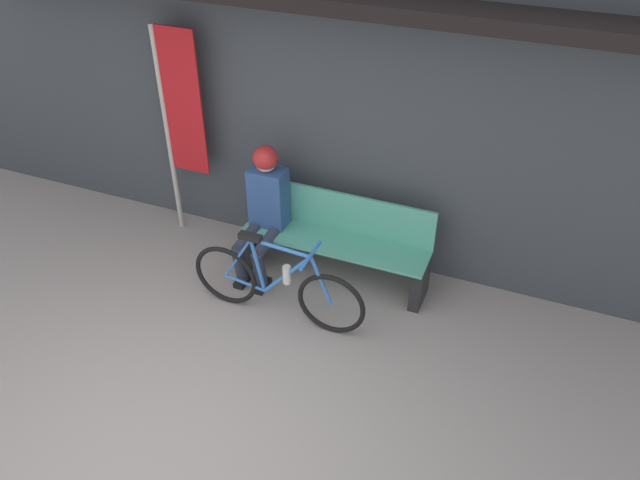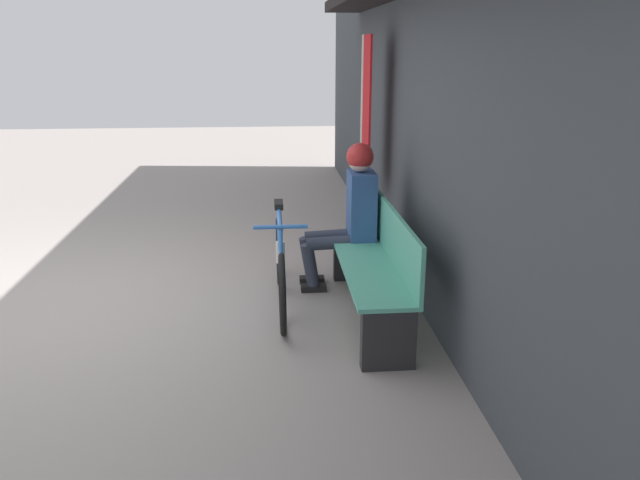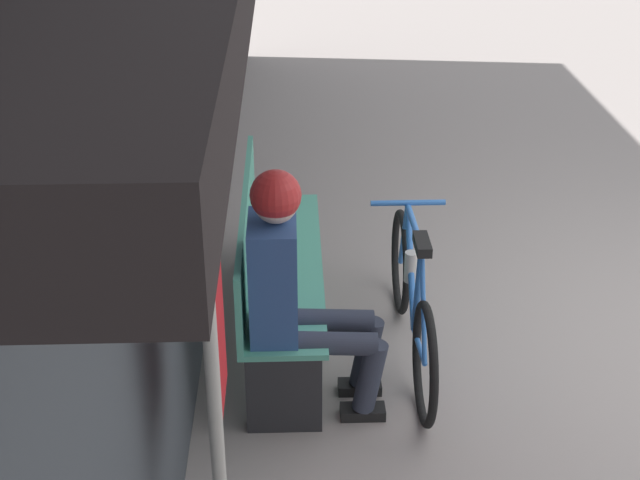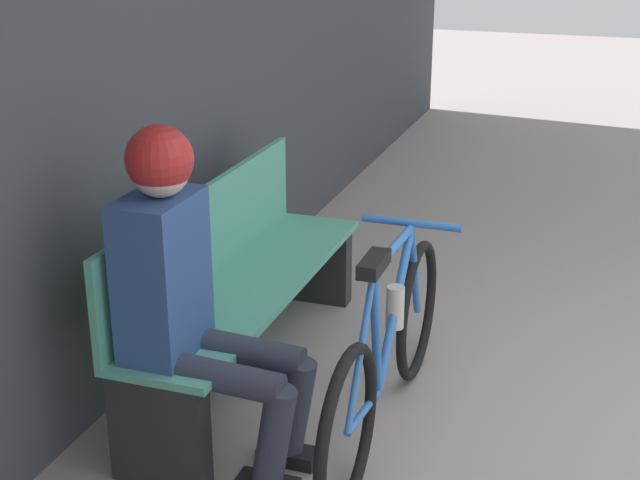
{
  "view_description": "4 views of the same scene",
  "coord_description": "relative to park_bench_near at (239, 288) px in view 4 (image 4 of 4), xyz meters",
  "views": [
    {
      "loc": [
        2.05,
        -2.03,
        3.78
      ],
      "look_at": [
        0.38,
        2.04,
        0.62
      ],
      "focal_mm": 35.0,
      "sensor_mm": 36.0,
      "label": 1
    },
    {
      "loc": [
        4.87,
        1.55,
        2.02
      ],
      "look_at": [
        0.49,
        1.93,
        0.66
      ],
      "focal_mm": 35.0,
      "sensor_mm": 36.0,
      "label": 2
    },
    {
      "loc": [
        -3.81,
        2.26,
        2.78
      ],
      "look_at": [
        0.21,
        2.12,
        0.68
      ],
      "focal_mm": 50.0,
      "sensor_mm": 36.0,
      "label": 3
    },
    {
      "loc": [
        -2.77,
        0.9,
        1.94
      ],
      "look_at": [
        0.09,
        1.89,
        0.8
      ],
      "focal_mm": 50.0,
      "sensor_mm": 36.0,
      "label": 4
    }
  ],
  "objects": [
    {
      "name": "person_seated",
      "position": [
        -0.67,
        -0.11,
        0.32
      ],
      "size": [
        0.34,
        0.65,
        1.27
      ],
      "color": "#2D3342",
      "rests_on": "ground_plane"
    },
    {
      "name": "bicycle",
      "position": [
        -0.26,
        -0.73,
        -0.06
      ],
      "size": [
        1.61,
        0.4,
        0.82
      ],
      "color": "black",
      "rests_on": "ground_plane"
    },
    {
      "name": "park_bench_near",
      "position": [
        0.0,
        0.0,
        0.0
      ],
      "size": [
        1.76,
        0.42,
        0.84
      ],
      "color": "#51A88E",
      "rests_on": "ground_plane"
    }
  ]
}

